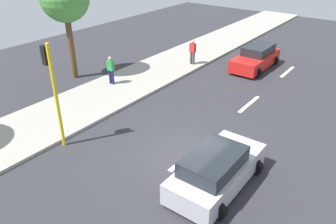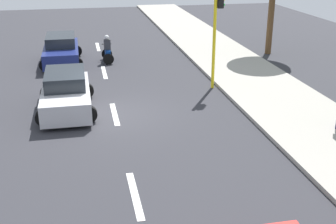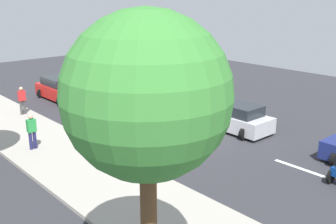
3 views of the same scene
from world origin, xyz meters
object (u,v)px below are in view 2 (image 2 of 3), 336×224
at_px(car_silver, 66,93).
at_px(traffic_light_corner, 217,24).
at_px(motorcycle, 107,51).
at_px(car_dark_blue, 61,50).

relative_size(car_silver, traffic_light_corner, 0.95).
xyz_separation_m(motorcycle, traffic_light_corner, (4.49, -5.67, 2.29)).
relative_size(car_dark_blue, car_silver, 1.03).
distance_m(motorcycle, traffic_light_corner, 7.59).
bearing_deg(motorcycle, traffic_light_corner, -51.61).
xyz_separation_m(car_silver, traffic_light_corner, (6.66, 1.57, 2.22)).
bearing_deg(car_dark_blue, car_silver, -87.40).
bearing_deg(car_dark_blue, traffic_light_corner, -40.35).
bearing_deg(traffic_light_corner, car_silver, -166.70).
height_order(motorcycle, traffic_light_corner, traffic_light_corner).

